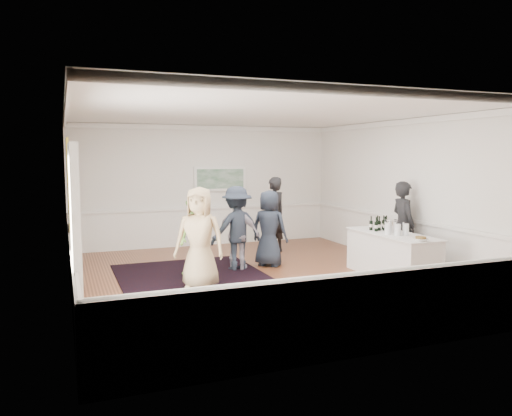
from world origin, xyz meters
name	(u,v)px	position (x,y,z in m)	size (l,w,h in m)	color
floor	(261,278)	(0.00, 0.00, 0.00)	(8.00, 8.00, 0.00)	brown
ceiling	(261,113)	(0.00, 0.00, 3.20)	(7.00, 8.00, 0.02)	white
wall_left	(67,203)	(-3.50, 0.00, 1.60)	(0.02, 8.00, 3.20)	white
wall_right	(410,192)	(3.50, 0.00, 1.60)	(0.02, 8.00, 3.20)	white
wall_back	(205,186)	(0.00, 4.00, 1.60)	(7.00, 0.02, 3.20)	white
wall_front	(386,223)	(0.00, -4.00, 1.60)	(7.00, 0.02, 3.20)	white
wainscoting	(261,253)	(0.00, 0.00, 0.50)	(7.00, 8.00, 1.00)	white
mirror	(69,187)	(-3.45, 1.30, 1.80)	(0.05, 1.25, 1.85)	gold
doorway	(74,230)	(-3.45, -1.90, 1.42)	(0.10, 1.78, 2.56)	white
landscape_painting	(220,179)	(0.40, 3.95, 1.78)	(1.44, 0.06, 0.66)	white
area_rug	(196,279)	(-1.22, 0.36, 0.01)	(2.86, 3.75, 0.02)	black
serving_table	(392,255)	(2.47, -0.82, 0.44)	(0.82, 2.16, 0.87)	silver
bartender	(403,225)	(3.20, -0.20, 0.93)	(0.68, 0.44, 1.86)	black
guest_tan	(199,238)	(-1.31, -0.30, 0.92)	(0.90, 0.59, 1.85)	tan
guest_green	(195,239)	(-1.19, 0.47, 0.79)	(0.77, 0.60, 1.58)	#87CD52
guest_lilac	(238,234)	(-0.16, 0.89, 0.77)	(0.90, 0.37, 1.53)	#B4ABBF
guest_dark_a	(237,228)	(-0.19, 0.91, 0.88)	(1.14, 0.66, 1.76)	#202836
guest_dark_b	(274,215)	(1.29, 2.38, 0.94)	(0.69, 0.45, 1.88)	black
guest_navy	(269,228)	(0.59, 0.99, 0.83)	(0.81, 0.53, 1.66)	#202836
wine_bottles	(380,223)	(2.48, -0.37, 1.03)	(0.42, 0.25, 0.31)	black
juice_pitchers	(397,229)	(2.41, -1.03, 0.99)	(0.38, 0.33, 0.24)	#7CAE3E
ice_bucket	(390,226)	(2.55, -0.64, 0.99)	(0.26, 0.26, 0.24)	silver
nut_bowl	(421,239)	(2.40, -1.73, 0.91)	(0.25, 0.25, 0.08)	white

